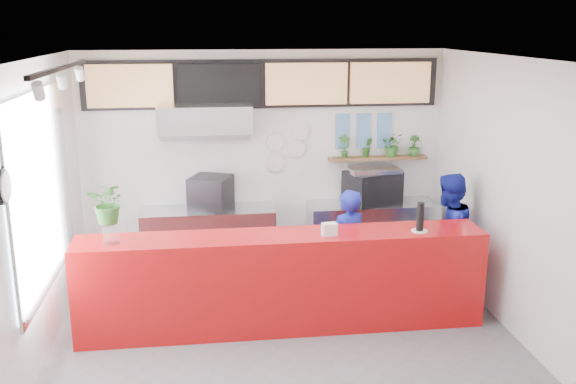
% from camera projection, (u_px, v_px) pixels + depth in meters
% --- Properties ---
extents(floor, '(5.00, 5.00, 0.00)m').
position_uv_depth(floor, '(287.00, 343.00, 6.90)').
color(floor, slate).
rests_on(floor, ground).
extents(ceiling, '(5.00, 5.00, 0.00)m').
position_uv_depth(ceiling, '(287.00, 60.00, 6.14)').
color(ceiling, silver).
extents(wall_back, '(5.00, 0.00, 5.00)m').
position_uv_depth(wall_back, '(264.00, 160.00, 8.92)').
color(wall_back, white).
rests_on(wall_back, ground).
extents(wall_left, '(0.00, 5.00, 5.00)m').
position_uv_depth(wall_left, '(32.00, 219.00, 6.21)').
color(wall_left, white).
rests_on(wall_left, ground).
extents(wall_right, '(0.00, 5.00, 5.00)m').
position_uv_depth(wall_right, '(519.00, 201.00, 6.84)').
color(wall_right, white).
rests_on(wall_right, ground).
extents(service_counter, '(4.50, 0.60, 1.10)m').
position_uv_depth(service_counter, '(283.00, 281.00, 7.15)').
color(service_counter, '#AD0C0D').
rests_on(service_counter, ground).
extents(cream_band, '(5.00, 0.02, 0.80)m').
position_uv_depth(cream_band, '(263.00, 80.00, 8.63)').
color(cream_band, beige).
rests_on(cream_band, wall_back).
extents(prep_bench, '(1.80, 0.60, 0.90)m').
position_uv_depth(prep_bench, '(209.00, 240.00, 8.80)').
color(prep_bench, '#B2B5BA').
rests_on(prep_bench, ground).
extents(panini_oven, '(0.65, 0.65, 0.45)m').
position_uv_depth(panini_oven, '(211.00, 193.00, 8.63)').
color(panini_oven, black).
rests_on(panini_oven, prep_bench).
extents(extraction_hood, '(1.20, 0.70, 0.35)m').
position_uv_depth(extraction_hood, '(205.00, 118.00, 8.32)').
color(extraction_hood, '#B2B5BA').
rests_on(extraction_hood, ceiling).
extents(hood_lip, '(1.20, 0.69, 0.31)m').
position_uv_depth(hood_lip, '(205.00, 133.00, 8.37)').
color(hood_lip, '#B2B5BA').
rests_on(hood_lip, ceiling).
extents(right_bench, '(1.80, 0.60, 0.90)m').
position_uv_depth(right_bench, '(372.00, 234.00, 9.09)').
color(right_bench, '#B2B5BA').
rests_on(right_bench, ground).
extents(espresso_machine, '(0.84, 0.72, 0.45)m').
position_uv_depth(espresso_machine, '(372.00, 187.00, 8.91)').
color(espresso_machine, black).
rests_on(espresso_machine, right_bench).
extents(espresso_tray, '(0.73, 0.54, 0.06)m').
position_uv_depth(espresso_tray, '(373.00, 170.00, 8.85)').
color(espresso_tray, '#AEB1B6').
rests_on(espresso_tray, espresso_machine).
extents(herb_shelf, '(1.40, 0.18, 0.04)m').
position_uv_depth(herb_shelf, '(378.00, 158.00, 9.02)').
color(herb_shelf, brown).
rests_on(herb_shelf, wall_back).
extents(menu_board_far_left, '(1.10, 0.10, 0.55)m').
position_uv_depth(menu_board_far_left, '(130.00, 86.00, 8.31)').
color(menu_board_far_left, tan).
rests_on(menu_board_far_left, wall_back).
extents(menu_board_mid_left, '(1.10, 0.10, 0.55)m').
position_uv_depth(menu_board_mid_left, '(220.00, 85.00, 8.46)').
color(menu_board_mid_left, black).
rests_on(menu_board_mid_left, wall_back).
extents(menu_board_mid_right, '(1.10, 0.10, 0.55)m').
position_uv_depth(menu_board_mid_right, '(306.00, 84.00, 8.61)').
color(menu_board_mid_right, tan).
rests_on(menu_board_mid_right, wall_back).
extents(menu_board_far_right, '(1.10, 0.10, 0.55)m').
position_uv_depth(menu_board_far_right, '(390.00, 83.00, 8.75)').
color(menu_board_far_right, tan).
rests_on(menu_board_far_right, wall_back).
extents(soffit, '(4.80, 0.04, 0.65)m').
position_uv_depth(soffit, '(264.00, 84.00, 8.61)').
color(soffit, black).
rests_on(soffit, wall_back).
extents(window_pane, '(0.04, 2.20, 1.90)m').
position_uv_depth(window_pane, '(40.00, 191.00, 6.45)').
color(window_pane, silver).
rests_on(window_pane, wall_left).
extents(window_frame, '(0.03, 2.30, 2.00)m').
position_uv_depth(window_frame, '(42.00, 191.00, 6.45)').
color(window_frame, '#B2B5BA').
rests_on(window_frame, wall_left).
extents(wall_clock_rim, '(0.05, 0.30, 0.30)m').
position_uv_depth(wall_clock_rim, '(2.00, 187.00, 5.21)').
color(wall_clock_rim, black).
rests_on(wall_clock_rim, wall_left).
extents(wall_clock_face, '(0.02, 0.26, 0.26)m').
position_uv_depth(wall_clock_face, '(6.00, 187.00, 5.21)').
color(wall_clock_face, white).
rests_on(wall_clock_face, wall_left).
extents(track_rail, '(0.05, 2.40, 0.04)m').
position_uv_depth(track_rail, '(61.00, 68.00, 5.89)').
color(track_rail, black).
rests_on(track_rail, ceiling).
extents(dec_plate_a, '(0.24, 0.03, 0.24)m').
position_uv_depth(dec_plate_a, '(275.00, 142.00, 8.84)').
color(dec_plate_a, silver).
rests_on(dec_plate_a, wall_back).
extents(dec_plate_b, '(0.24, 0.03, 0.24)m').
position_uv_depth(dec_plate_b, '(296.00, 149.00, 8.91)').
color(dec_plate_b, silver).
rests_on(dec_plate_b, wall_back).
extents(dec_plate_c, '(0.24, 0.03, 0.24)m').
position_uv_depth(dec_plate_c, '(275.00, 163.00, 8.92)').
color(dec_plate_c, silver).
rests_on(dec_plate_c, wall_back).
extents(dec_plate_d, '(0.24, 0.03, 0.24)m').
position_uv_depth(dec_plate_d, '(300.00, 131.00, 8.85)').
color(dec_plate_d, silver).
rests_on(dec_plate_d, wall_back).
extents(photo_frame_a, '(0.20, 0.02, 0.25)m').
position_uv_depth(photo_frame_a, '(343.00, 123.00, 8.91)').
color(photo_frame_a, '#598CBF').
rests_on(photo_frame_a, wall_back).
extents(photo_frame_b, '(0.20, 0.02, 0.25)m').
position_uv_depth(photo_frame_b, '(364.00, 122.00, 8.95)').
color(photo_frame_b, '#598CBF').
rests_on(photo_frame_b, wall_back).
extents(photo_frame_c, '(0.20, 0.02, 0.25)m').
position_uv_depth(photo_frame_c, '(384.00, 122.00, 8.99)').
color(photo_frame_c, '#598CBF').
rests_on(photo_frame_c, wall_back).
extents(photo_frame_d, '(0.20, 0.02, 0.25)m').
position_uv_depth(photo_frame_d, '(342.00, 140.00, 8.97)').
color(photo_frame_d, '#598CBF').
rests_on(photo_frame_d, wall_back).
extents(photo_frame_e, '(0.20, 0.02, 0.25)m').
position_uv_depth(photo_frame_e, '(363.00, 140.00, 9.01)').
color(photo_frame_e, '#598CBF').
rests_on(photo_frame_e, wall_back).
extents(photo_frame_f, '(0.20, 0.02, 0.25)m').
position_uv_depth(photo_frame_f, '(384.00, 139.00, 9.05)').
color(photo_frame_f, '#598CBF').
rests_on(photo_frame_f, wall_back).
extents(staff_center, '(0.63, 0.54, 1.46)m').
position_uv_depth(staff_center, '(347.00, 249.00, 7.64)').
color(staff_center, navy).
rests_on(staff_center, ground).
extents(staff_right, '(0.97, 0.92, 1.58)m').
position_uv_depth(staff_right, '(447.00, 236.00, 7.93)').
color(staff_right, navy).
rests_on(staff_right, ground).
extents(herb_a, '(0.19, 0.14, 0.32)m').
position_uv_depth(herb_a, '(344.00, 146.00, 8.92)').
color(herb_a, '#2C6322').
rests_on(herb_a, herb_shelf).
extents(herb_b, '(0.15, 0.12, 0.28)m').
position_uv_depth(herb_b, '(367.00, 147.00, 8.96)').
color(herb_b, '#2C6322').
rests_on(herb_b, herb_shelf).
extents(herb_c, '(0.36, 0.33, 0.34)m').
position_uv_depth(herb_c, '(393.00, 144.00, 9.00)').
color(herb_c, '#2C6322').
rests_on(herb_c, herb_shelf).
extents(herb_d, '(0.18, 0.16, 0.29)m').
position_uv_depth(herb_d, '(414.00, 146.00, 9.05)').
color(herb_d, '#2C6322').
rests_on(herb_d, herb_shelf).
extents(glass_vase, '(0.22, 0.22, 0.21)m').
position_uv_depth(glass_vase, '(111.00, 234.00, 6.70)').
color(glass_vase, silver).
rests_on(glass_vase, service_counter).
extents(basil_vase, '(0.47, 0.44, 0.45)m').
position_uv_depth(basil_vase, '(109.00, 203.00, 6.61)').
color(basil_vase, '#2C6322').
rests_on(basil_vase, glass_vase).
extents(napkin_holder, '(0.17, 0.12, 0.14)m').
position_uv_depth(napkin_holder, '(329.00, 229.00, 6.96)').
color(napkin_holder, white).
rests_on(napkin_holder, service_counter).
extents(white_plate, '(0.23, 0.23, 0.01)m').
position_uv_depth(white_plate, '(419.00, 231.00, 7.10)').
color(white_plate, white).
rests_on(white_plate, service_counter).
extents(pepper_mill, '(0.09, 0.09, 0.32)m').
position_uv_depth(pepper_mill, '(420.00, 217.00, 7.06)').
color(pepper_mill, black).
rests_on(pepper_mill, white_plate).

